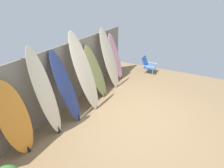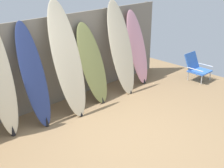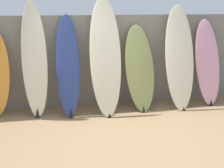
{
  "view_description": "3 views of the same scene",
  "coord_description": "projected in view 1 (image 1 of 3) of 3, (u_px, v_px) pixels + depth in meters",
  "views": [
    {
      "loc": [
        -3.6,
        -1.2,
        2.97
      ],
      "look_at": [
        0.24,
        0.81,
        0.73
      ],
      "focal_mm": 28.0,
      "sensor_mm": 36.0,
      "label": 1
    },
    {
      "loc": [
        -3.39,
        -3.06,
        2.84
      ],
      "look_at": [
        0.09,
        0.46,
        0.82
      ],
      "focal_mm": 50.0,
      "sensor_mm": 36.0,
      "label": 2
    },
    {
      "loc": [
        -1.19,
        -4.08,
        2.0
      ],
      "look_at": [
        -0.15,
        0.56,
        0.78
      ],
      "focal_mm": 50.0,
      "sensor_mm": 36.0,
      "label": 3
    }
  ],
  "objects": [
    {
      "name": "surfboard_pink_6",
      "position": [
        115.0,
        57.0,
        6.61
      ],
      "size": [
        0.53,
        0.62,
        1.72
      ],
      "color": "pink",
      "rests_on": "ground"
    },
    {
      "name": "beach_chair",
      "position": [
        148.0,
        64.0,
        7.36
      ],
      "size": [
        0.5,
        0.56,
        0.65
      ],
      "rotation": [
        0.0,
        0.0,
        0.29
      ],
      "color": "silver",
      "rests_on": "ground"
    },
    {
      "name": "surfboard_navy_2",
      "position": [
        66.0,
        87.0,
        4.33
      ],
      "size": [
        0.47,
        0.75,
        1.84
      ],
      "color": "navy",
      "rests_on": "ground"
    },
    {
      "name": "surfboard_cream_1",
      "position": [
        45.0,
        94.0,
        3.84
      ],
      "size": [
        0.48,
        0.54,
        2.07
      ],
      "color": "beige",
      "rests_on": "ground"
    },
    {
      "name": "surfboard_cream_3",
      "position": [
        84.0,
        72.0,
        4.76
      ],
      "size": [
        0.63,
        0.85,
        2.16
      ],
      "color": "beige",
      "rests_on": "ground"
    },
    {
      "name": "fence_back",
      "position": [
        72.0,
        74.0,
        5.1
      ],
      "size": [
        6.08,
        0.11,
        1.8
      ],
      "color": "gray",
      "rests_on": "ground"
    },
    {
      "name": "surfboard_orange_0",
      "position": [
        15.0,
        120.0,
        3.4
      ],
      "size": [
        0.6,
        0.41,
        1.6
      ],
      "color": "orange",
      "rests_on": "ground"
    },
    {
      "name": "surfboard_olive_4",
      "position": [
        96.0,
        72.0,
        5.47
      ],
      "size": [
        0.57,
        0.71,
        1.63
      ],
      "color": "olive",
      "rests_on": "ground"
    },
    {
      "name": "surfboard_cream_5",
      "position": [
        110.0,
        59.0,
        5.97
      ],
      "size": [
        0.65,
        0.79,
        2.01
      ],
      "color": "beige",
      "rests_on": "ground"
    },
    {
      "name": "ground",
      "position": [
        134.0,
        118.0,
        4.69
      ],
      "size": [
        7.68,
        7.68,
        0.0
      ],
      "primitive_type": "plane",
      "color": "#8E704C"
    }
  ]
}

